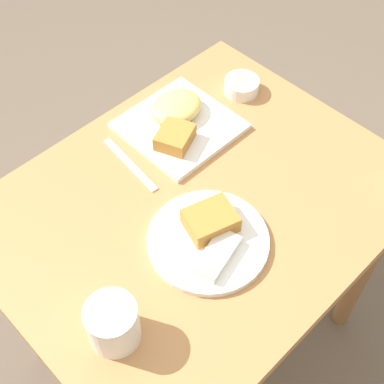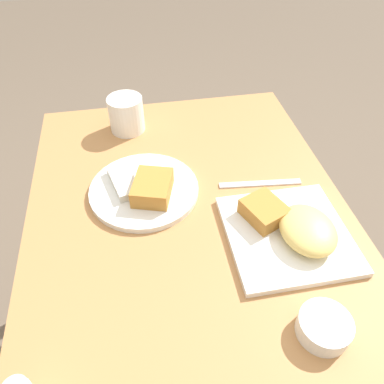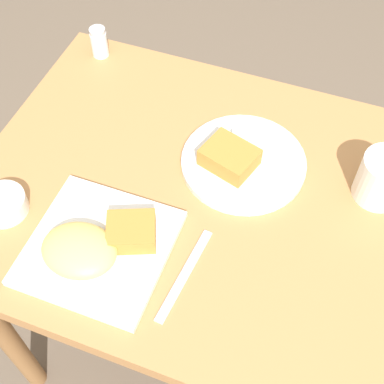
{
  "view_description": "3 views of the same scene",
  "coord_description": "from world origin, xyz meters",
  "px_view_note": "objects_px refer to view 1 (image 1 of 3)",
  "views": [
    {
      "loc": [
        0.49,
        0.48,
        1.64
      ],
      "look_at": [
        0.01,
        -0.01,
        0.75
      ],
      "focal_mm": 50.0,
      "sensor_mm": 36.0,
      "label": 1
    },
    {
      "loc": [
        -0.56,
        0.09,
        1.32
      ],
      "look_at": [
        0.0,
        -0.01,
        0.76
      ],
      "focal_mm": 35.0,
      "sensor_mm": 36.0,
      "label": 2
    },
    {
      "loc": [
        0.2,
        -0.57,
        1.55
      ],
      "look_at": [
        -0.01,
        -0.02,
        0.75
      ],
      "focal_mm": 50.0,
      "sensor_mm": 36.0,
      "label": 3
    }
  ],
  "objects_px": {
    "sauce_ramekin": "(242,86)",
    "plate_square_near": "(178,120)",
    "butter_knife": "(130,164)",
    "plate_oval_far": "(209,237)",
    "coffee_mug": "(113,324)"
  },
  "relations": [
    {
      "from": "sauce_ramekin",
      "to": "plate_square_near",
      "type": "bearing_deg",
      "value": -6.24
    },
    {
      "from": "butter_knife",
      "to": "plate_square_near",
      "type": "bearing_deg",
      "value": 99.94
    },
    {
      "from": "plate_square_near",
      "to": "plate_oval_far",
      "type": "xyz_separation_m",
      "value": [
        0.18,
        0.28,
        -0.01
      ]
    },
    {
      "from": "plate_square_near",
      "to": "sauce_ramekin",
      "type": "distance_m",
      "value": 0.2
    },
    {
      "from": "plate_square_near",
      "to": "plate_oval_far",
      "type": "distance_m",
      "value": 0.33
    },
    {
      "from": "butter_knife",
      "to": "coffee_mug",
      "type": "relative_size",
      "value": 2.03
    },
    {
      "from": "plate_square_near",
      "to": "coffee_mug",
      "type": "xyz_separation_m",
      "value": [
        0.44,
        0.3,
        0.03
      ]
    },
    {
      "from": "plate_square_near",
      "to": "plate_oval_far",
      "type": "relative_size",
      "value": 0.98
    },
    {
      "from": "plate_oval_far",
      "to": "sauce_ramekin",
      "type": "xyz_separation_m",
      "value": [
        -0.38,
        -0.26,
        0.0
      ]
    },
    {
      "from": "butter_knife",
      "to": "coffee_mug",
      "type": "distance_m",
      "value": 0.41
    },
    {
      "from": "plate_square_near",
      "to": "butter_knife",
      "type": "bearing_deg",
      "value": 4.2
    },
    {
      "from": "plate_square_near",
      "to": "coffee_mug",
      "type": "bearing_deg",
      "value": 34.44
    },
    {
      "from": "sauce_ramekin",
      "to": "butter_knife",
      "type": "relative_size",
      "value": 0.45
    },
    {
      "from": "sauce_ramekin",
      "to": "coffee_mug",
      "type": "relative_size",
      "value": 0.92
    },
    {
      "from": "plate_square_near",
      "to": "sauce_ramekin",
      "type": "height_order",
      "value": "plate_square_near"
    }
  ]
}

